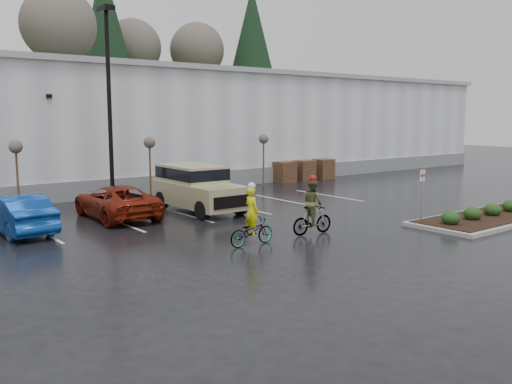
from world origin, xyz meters
TOP-DOWN VIEW (x-y plane):
  - ground at (0.00, 0.00)m, footprint 120.00×120.00m
  - warehouse at (0.00, 21.99)m, footprint 60.50×15.50m
  - wooded_ridge at (0.00, 45.00)m, footprint 80.00×25.00m
  - lamppost at (-4.00, 12.00)m, footprint 0.50×1.00m
  - sapling_west at (-8.00, 13.00)m, footprint 0.60×0.60m
  - sapling_mid at (-1.50, 13.00)m, footprint 0.60×0.60m
  - sapling_east at (6.00, 13.00)m, footprint 0.60×0.60m
  - pallet_stack_a at (8.50, 14.00)m, footprint 1.20×1.20m
  - pallet_stack_b at (10.20, 14.00)m, footprint 1.20×1.20m
  - pallet_stack_c at (12.00, 14.00)m, footprint 1.20×1.20m
  - curb_island at (7.00, -1.00)m, footprint 8.00×3.00m
  - mulch_bed at (7.00, -1.00)m, footprint 7.60×2.60m
  - shrub_a at (4.00, -1.00)m, footprint 0.70×0.70m
  - shrub_b at (5.50, -1.00)m, footprint 0.70×0.70m
  - shrub_c at (7.00, -1.00)m, footprint 0.70×0.70m
  - shrub_d at (8.50, -1.00)m, footprint 0.70×0.70m
  - fire_lane_sign at (3.80, 0.20)m, footprint 0.30×0.05m
  - car_blue at (-9.27, 8.19)m, footprint 1.87×4.47m
  - car_red at (-5.19, 8.81)m, footprint 2.43×5.06m
  - suv_tan at (-1.60, 8.06)m, footprint 2.20×5.10m
  - cyclist_hivis at (-3.60, 1.50)m, footprint 1.75×0.64m
  - cyclist_olive at (-0.85, 1.50)m, footprint 1.70×0.83m

SIDE VIEW (x-z plane):
  - ground at x=0.00m, z-range 0.00..0.00m
  - curb_island at x=7.00m, z-range 0.00..0.15m
  - mulch_bed at x=7.00m, z-range 0.15..0.19m
  - shrub_a at x=4.00m, z-range 0.15..0.67m
  - shrub_b at x=5.50m, z-range 0.15..0.67m
  - shrub_c at x=7.00m, z-range 0.15..0.67m
  - shrub_d at x=8.50m, z-range 0.15..0.67m
  - cyclist_hivis at x=-3.60m, z-range -0.39..1.71m
  - pallet_stack_a at x=8.50m, z-range 0.00..1.35m
  - pallet_stack_b at x=10.20m, z-range 0.00..1.35m
  - pallet_stack_c at x=12.00m, z-range 0.00..1.35m
  - car_red at x=-5.19m, z-range 0.00..1.39m
  - car_blue at x=-9.27m, z-range 0.00..1.44m
  - cyclist_olive at x=-0.85m, z-range -0.28..1.88m
  - suv_tan at x=-1.60m, z-range 0.00..2.06m
  - fire_lane_sign at x=3.80m, z-range 0.31..2.51m
  - sapling_west at x=-8.00m, z-range 1.13..4.33m
  - sapling_mid at x=-1.50m, z-range 1.13..4.33m
  - sapling_east at x=6.00m, z-range 1.13..4.33m
  - wooded_ridge at x=0.00m, z-range 0.00..6.00m
  - warehouse at x=0.00m, z-range 0.05..7.25m
  - lamppost at x=-4.00m, z-range 1.07..10.30m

